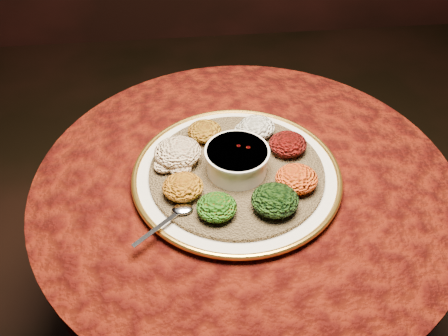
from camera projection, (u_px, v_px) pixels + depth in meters
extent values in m
cylinder|color=black|center=(239.00, 336.00, 1.62)|extent=(0.44, 0.44, 0.04)
cylinder|color=black|center=(241.00, 280.00, 1.40)|extent=(0.12, 0.12, 0.68)
cylinder|color=black|center=(245.00, 190.00, 1.15)|extent=(0.80, 0.80, 0.04)
cylinder|color=#400D05|center=(243.00, 231.00, 1.25)|extent=(0.93, 0.93, 0.34)
cylinder|color=#400D05|center=(245.00, 182.00, 1.13)|extent=(0.96, 0.96, 0.01)
cylinder|color=silver|center=(237.00, 176.00, 1.12)|extent=(0.52, 0.52, 0.02)
torus|color=gold|center=(237.00, 174.00, 1.12)|extent=(0.47, 0.47, 0.01)
cylinder|color=olive|center=(237.00, 172.00, 1.11)|extent=(0.39, 0.39, 0.01)
cylinder|color=white|center=(237.00, 160.00, 1.09)|extent=(0.13, 0.13, 0.06)
cylinder|color=white|center=(237.00, 152.00, 1.07)|extent=(0.14, 0.14, 0.01)
cylinder|color=#511604|center=(237.00, 154.00, 1.07)|extent=(0.11, 0.11, 0.01)
ellipsoid|color=silver|center=(183.00, 209.00, 1.02)|extent=(0.04, 0.03, 0.01)
cube|color=silver|center=(157.00, 229.00, 0.98)|extent=(0.10, 0.09, 0.00)
ellipsoid|color=white|center=(257.00, 127.00, 1.18)|extent=(0.09, 0.08, 0.04)
ellipsoid|color=black|center=(288.00, 144.00, 1.14)|extent=(0.09, 0.08, 0.04)
ellipsoid|color=#B2710E|center=(297.00, 179.00, 1.06)|extent=(0.09, 0.09, 0.04)
ellipsoid|color=black|center=(275.00, 200.00, 1.01)|extent=(0.10, 0.09, 0.05)
ellipsoid|color=#A33A0A|center=(217.00, 207.00, 1.00)|extent=(0.08, 0.08, 0.04)
ellipsoid|color=#AB680F|center=(183.00, 187.00, 1.04)|extent=(0.09, 0.08, 0.04)
ellipsoid|color=maroon|center=(178.00, 152.00, 1.11)|extent=(0.11, 0.10, 0.05)
ellipsoid|color=#986712|center=(205.00, 131.00, 1.18)|extent=(0.08, 0.08, 0.04)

